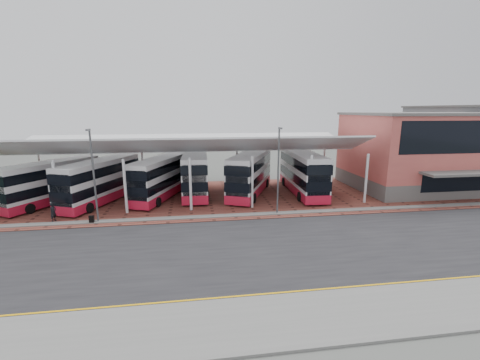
{
  "coord_description": "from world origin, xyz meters",
  "views": [
    {
      "loc": [
        -5.64,
        -21.66,
        9.58
      ],
      "look_at": [
        -1.47,
        6.76,
        3.27
      ],
      "focal_mm": 24.0,
      "sensor_mm": 36.0,
      "label": 1
    }
  ],
  "objects": [
    {
      "name": "ground",
      "position": [
        0.0,
        0.0,
        0.0
      ],
      "size": [
        140.0,
        140.0,
        0.0
      ],
      "primitive_type": "plane",
      "color": "#4A4D48"
    },
    {
      "name": "road",
      "position": [
        0.0,
        -1.0,
        0.01
      ],
      "size": [
        120.0,
        14.0,
        0.02
      ],
      "primitive_type": "cube",
      "color": "black",
      "rests_on": "ground"
    },
    {
      "name": "forecourt",
      "position": [
        2.0,
        13.0,
        0.03
      ],
      "size": [
        72.0,
        16.0,
        0.06
      ],
      "primitive_type": "cube",
      "color": "brown",
      "rests_on": "ground"
    },
    {
      "name": "sidewalk",
      "position": [
        0.0,
        -9.0,
        0.07
      ],
      "size": [
        120.0,
        4.0,
        0.14
      ],
      "primitive_type": "cube",
      "color": "#61615F",
      "rests_on": "ground"
    },
    {
      "name": "north_kerb",
      "position": [
        0.0,
        6.2,
        0.07
      ],
      "size": [
        120.0,
        0.8,
        0.14
      ],
      "primitive_type": "cube",
      "color": "#61615F",
      "rests_on": "ground"
    },
    {
      "name": "yellow_line_near",
      "position": [
        0.0,
        -7.0,
        0.03
      ],
      "size": [
        120.0,
        0.12,
        0.01
      ],
      "primitive_type": "cube",
      "color": "#EAA809",
      "rests_on": "road"
    },
    {
      "name": "yellow_line_far",
      "position": [
        0.0,
        -6.7,
        0.03
      ],
      "size": [
        120.0,
        0.12,
        0.01
      ],
      "primitive_type": "cube",
      "color": "#EAA809",
      "rests_on": "road"
    },
    {
      "name": "canopy",
      "position": [
        -6.0,
        13.94,
        5.8
      ],
      "size": [
        37.0,
        11.63,
        7.07
      ],
      "color": "silver",
      "rests_on": "ground"
    },
    {
      "name": "terminal",
      "position": [
        23.0,
        13.92,
        4.66
      ],
      "size": [
        18.4,
        14.4,
        9.25
      ],
      "color": "#5C5956",
      "rests_on": "ground"
    },
    {
      "name": "lamp_west",
      "position": [
        -14.0,
        6.27,
        4.36
      ],
      "size": [
        0.16,
        0.9,
        8.07
      ],
      "color": "#505256",
      "rests_on": "ground"
    },
    {
      "name": "lamp_east",
      "position": [
        2.0,
        6.27,
        4.36
      ],
      "size": [
        0.16,
        0.9,
        8.07
      ],
      "color": "#505256",
      "rests_on": "ground"
    },
    {
      "name": "bus_0",
      "position": [
        -20.24,
        13.04,
        2.22
      ],
      "size": [
        7.51,
        10.32,
        4.36
      ],
      "rotation": [
        0.0,
        0.0,
        -0.54
      ],
      "color": "silver",
      "rests_on": "forecourt"
    },
    {
      "name": "bus_1",
      "position": [
        -15.3,
        12.62,
        2.27
      ],
      "size": [
        6.44,
        10.95,
        4.46
      ],
      "rotation": [
        0.0,
        0.0,
        -0.39
      ],
      "color": "silver",
      "rests_on": "forecourt"
    },
    {
      "name": "bus_2",
      "position": [
        -9.23,
        13.68,
        2.26
      ],
      "size": [
        6.1,
        10.94,
        4.43
      ],
      "rotation": [
        0.0,
        0.0,
        -0.36
      ],
      "color": "silver",
      "rests_on": "forecourt"
    },
    {
      "name": "bus_3",
      "position": [
        -5.48,
        15.12,
        2.42
      ],
      "size": [
        3.09,
        11.59,
        4.75
      ],
      "rotation": [
        0.0,
        0.0,
        -0.02
      ],
      "color": "silver",
      "rests_on": "forecourt"
    },
    {
      "name": "bus_4",
      "position": [
        0.75,
        13.81,
        2.39
      ],
      "size": [
        6.97,
        11.48,
        4.69
      ],
      "rotation": [
        0.0,
        0.0,
        -0.41
      ],
      "color": "silver",
      "rests_on": "forecourt"
    },
    {
      "name": "bus_5",
      "position": [
        6.87,
        13.41,
        2.42
      ],
      "size": [
        3.31,
        11.64,
        4.75
      ],
      "rotation": [
        0.0,
        0.0,
        -0.05
      ],
      "color": "silver",
      "rests_on": "forecourt"
    },
    {
      "name": "pedestrian",
      "position": [
        -17.81,
        6.9,
        0.91
      ],
      "size": [
        0.6,
        0.73,
        1.7
      ],
      "primitive_type": "imported",
      "rotation": [
        0.0,
        0.0,
        1.2
      ],
      "color": "black",
      "rests_on": "forecourt"
    },
    {
      "name": "suitcase",
      "position": [
        -14.44,
        6.0,
        0.39
      ],
      "size": [
        0.38,
        0.27,
        0.66
      ],
      "primitive_type": "cube",
      "color": "black",
      "rests_on": "forecourt"
    }
  ]
}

